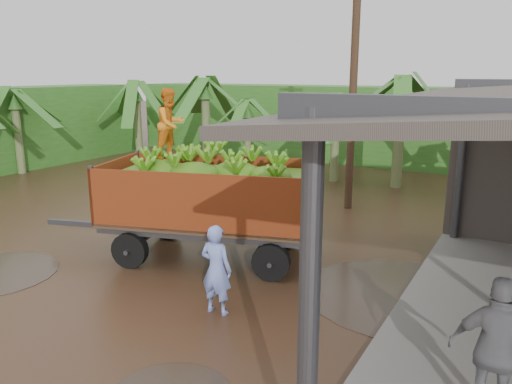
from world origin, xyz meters
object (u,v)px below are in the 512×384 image
at_px(man_blue, 216,270).
at_px(utility_pole, 353,89).
at_px(banana_trailer, 211,197).
at_px(man_grey, 497,352).

bearing_deg(man_blue, utility_pole, -89.97).
bearing_deg(utility_pole, banana_trailer, -102.73).
xyz_separation_m(man_blue, man_grey, (4.62, -0.71, 0.13)).
bearing_deg(man_grey, utility_pole, -62.74).
bearing_deg(banana_trailer, utility_pole, 60.35).
height_order(man_grey, utility_pole, utility_pole).
bearing_deg(banana_trailer, man_grey, -42.21).
relative_size(man_blue, man_grey, 0.86).
distance_m(man_grey, utility_pole, 10.48).
relative_size(man_grey, utility_pole, 0.26).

